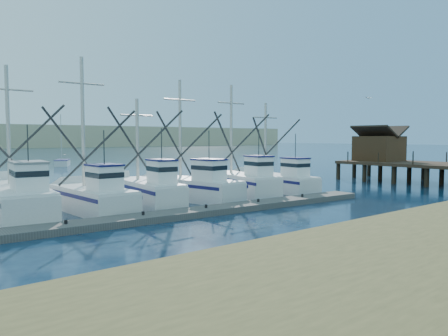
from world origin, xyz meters
The scene contains 6 objects.
ground centered at (0.00, 0.00, 0.00)m, with size 500.00×500.00×0.00m, color #0C1D35.
floating_dock centered at (-6.23, 6.73, 0.18)m, with size 27.18×1.81×0.36m, color #57534E.
timber_pier centered at (21.50, 8.46, 2.57)m, with size 7.00×20.00×8.00m.
trawler_fleet centered at (-6.45, 11.67, 0.96)m, with size 27.21×9.67×9.34m.
sailboat_near centered at (3.05, 55.79, 0.50)m, with size 3.90×5.51×8.10m.
flying_gull centered at (14.40, 8.79, 7.98)m, with size 1.06×0.19×0.19m.
Camera 1 is at (-20.24, -13.55, 4.45)m, focal length 35.00 mm.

